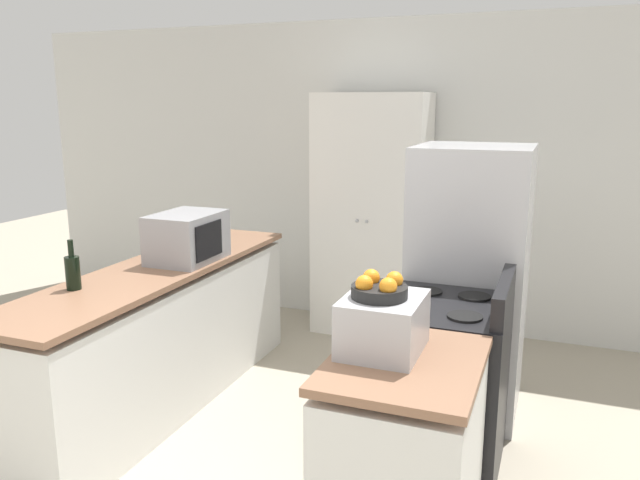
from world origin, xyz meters
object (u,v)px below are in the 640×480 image
at_px(wine_bottle, 73,271).
at_px(fruit_bowl, 379,288).
at_px(refrigerator, 468,281).
at_px(microwave, 187,237).
at_px(pantry_cabinet, 371,216).
at_px(toaster_oven, 383,324).
at_px(stove, 441,385).

xyz_separation_m(wine_bottle, fruit_bowl, (1.81, -0.24, 0.17)).
height_order(refrigerator, microwave, refrigerator).
relative_size(pantry_cabinet, toaster_oven, 5.36).
relative_size(stove, toaster_oven, 2.88).
height_order(microwave, fruit_bowl, fruit_bowl).
bearing_deg(toaster_oven, wine_bottle, 172.89).
xyz_separation_m(stove, toaster_oven, (-0.13, -0.70, 0.56)).
bearing_deg(stove, microwave, 170.16).
bearing_deg(toaster_oven, refrigerator, 84.01).
relative_size(microwave, fruit_bowl, 2.13).
relative_size(microwave, wine_bottle, 1.76).
bearing_deg(wine_bottle, toaster_oven, -7.11).
relative_size(wine_bottle, toaster_oven, 0.75).
distance_m(wine_bottle, toaster_oven, 1.84).
height_order(refrigerator, toaster_oven, refrigerator).
relative_size(stove, wine_bottle, 3.83).
relative_size(stove, microwave, 2.17).
height_order(toaster_oven, fruit_bowl, fruit_bowl).
bearing_deg(fruit_bowl, microwave, 147.20).
bearing_deg(wine_bottle, fruit_bowl, -7.53).
bearing_deg(fruit_bowl, pantry_cabinet, 107.20).
height_order(pantry_cabinet, microwave, pantry_cabinet).
distance_m(refrigerator, fruit_bowl, 1.52).
height_order(pantry_cabinet, stove, pantry_cabinet).
bearing_deg(microwave, toaster_oven, -32.27).
bearing_deg(pantry_cabinet, fruit_bowl, -72.80).
xyz_separation_m(wine_bottle, toaster_oven, (1.82, -0.23, 0.01)).
distance_m(pantry_cabinet, refrigerator, 1.46).
bearing_deg(refrigerator, wine_bottle, -148.12).
relative_size(refrigerator, fruit_bowl, 7.21).
height_order(stove, refrigerator, refrigerator).
bearing_deg(toaster_oven, fruit_bowl, -139.72).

